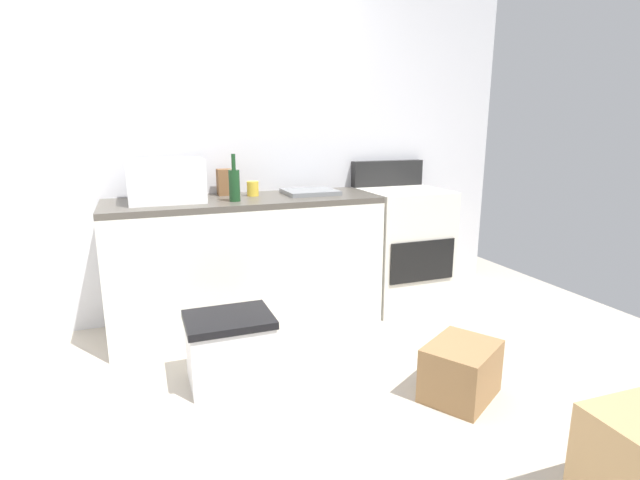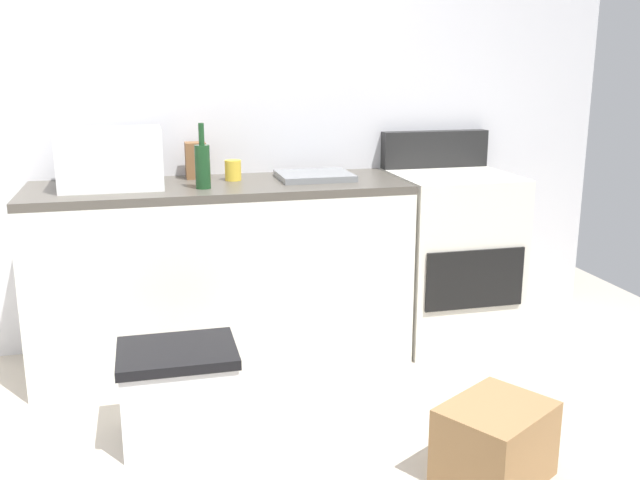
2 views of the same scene
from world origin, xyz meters
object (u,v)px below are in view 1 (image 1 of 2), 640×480
Objects in this scene: wine_bottle at (234,184)px; coffee_mug at (253,189)px; storage_bin at (230,348)px; cardboard_box_medium at (461,371)px; microwave at (166,181)px; knife_block at (225,182)px; stove_oven at (401,245)px.

coffee_mug is (0.16, 0.19, -0.06)m from wine_bottle.
wine_bottle is 1.04m from storage_bin.
storage_bin is at bearing -106.01° from wine_bottle.
wine_bottle reaches higher than cardboard_box_medium.
storage_bin reaches higher than cardboard_box_medium.
microwave is 1.53× the size of wine_bottle.
coffee_mug is at bearing -33.24° from knife_block.
microwave is at bearing -173.38° from coffee_mug.
wine_bottle is 1.67× the size of knife_block.
stove_oven is 1.42m from cardboard_box_medium.
microwave reaches higher than cardboard_box_medium.
stove_oven is 2.39× the size of microwave.
storage_bin is at bearing -153.37° from stove_oven.
wine_bottle is at bearing -129.96° from coffee_mug.
stove_oven is 1.80m from microwave.
coffee_mug is at bearing 6.62° from microwave.
knife_block is (0.40, 0.18, -0.05)m from microwave.
microwave is 2.56× the size of knife_block.
microwave reaches higher than stove_oven.
stove_oven reaches higher than storage_bin.
microwave is 0.58m from coffee_mug.
wine_bottle reaches higher than knife_block.
stove_oven reaches higher than coffee_mug.
wine_bottle is (-1.30, -0.12, 0.54)m from stove_oven.
microwave is 1.15m from storage_bin.
wine_bottle is 0.65× the size of storage_bin.
microwave is (-1.71, 0.01, 0.57)m from stove_oven.
microwave is 1.00× the size of storage_bin.
microwave is at bearing 134.45° from cardboard_box_medium.
coffee_mug is 0.56× the size of knife_block.
wine_bottle reaches higher than stove_oven.
stove_oven reaches higher than cardboard_box_medium.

